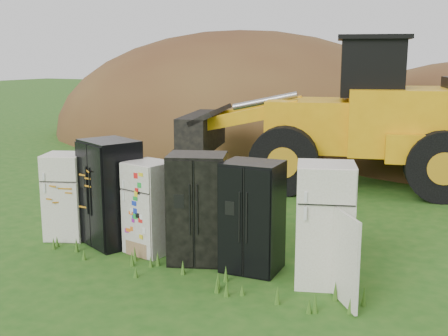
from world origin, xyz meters
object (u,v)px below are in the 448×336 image
at_px(fridge_leftmost, 66,196).
at_px(fridge_black_side, 111,193).
at_px(fridge_sticker, 150,207).
at_px(fridge_dark_mid, 197,208).
at_px(wheel_loader, 331,112).
at_px(fridge_open_door, 325,224).
at_px(fridge_black_right, 252,217).

height_order(fridge_leftmost, fridge_black_side, fridge_black_side).
distance_m(fridge_leftmost, fridge_sticker, 1.84).
height_order(fridge_sticker, fridge_dark_mid, fridge_dark_mid).
bearing_deg(wheel_loader, fridge_leftmost, -130.92).
bearing_deg(fridge_open_door, fridge_sticker, 161.78).
relative_size(fridge_leftmost, fridge_sticker, 1.00).
relative_size(fridge_sticker, fridge_open_door, 0.87).
bearing_deg(fridge_sticker, fridge_dark_mid, 9.79).
distance_m(fridge_black_side, wheel_loader, 6.87).
relative_size(fridge_black_side, fridge_dark_mid, 1.06).
xyz_separation_m(fridge_black_side, fridge_dark_mid, (1.81, -0.07, -0.05)).
distance_m(fridge_dark_mid, wheel_loader, 6.60).
xyz_separation_m(fridge_leftmost, fridge_dark_mid, (2.79, 0.01, 0.10)).
bearing_deg(fridge_sticker, fridge_black_side, -172.87).
bearing_deg(fridge_black_side, wheel_loader, 95.44).
bearing_deg(fridge_open_door, fridge_black_side, 160.98).
relative_size(fridge_open_door, wheel_loader, 0.23).
xyz_separation_m(fridge_sticker, wheel_loader, (1.31, 6.49, 1.14)).
relative_size(fridge_black_side, fridge_open_door, 1.04).
relative_size(fridge_leftmost, fridge_black_right, 0.91).
height_order(fridge_leftmost, fridge_dark_mid, fridge_dark_mid).
bearing_deg(fridge_open_door, fridge_dark_mid, 162.21).
bearing_deg(fridge_black_side, fridge_dark_mid, 21.87).
bearing_deg(fridge_black_right, fridge_leftmost, 178.23).
height_order(fridge_leftmost, wheel_loader, wheel_loader).
distance_m(fridge_black_right, wheel_loader, 6.58).
height_order(fridge_black_side, wheel_loader, wheel_loader).
bearing_deg(fridge_leftmost, fridge_sticker, -20.32).
height_order(fridge_leftmost, fridge_sticker, same).
xyz_separation_m(fridge_black_side, wheel_loader, (2.18, 6.44, 0.98)).
bearing_deg(fridge_dark_mid, fridge_sticker, 158.40).
distance_m(fridge_sticker, fridge_open_door, 3.08).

